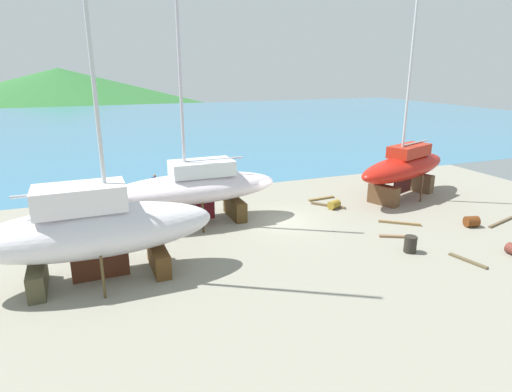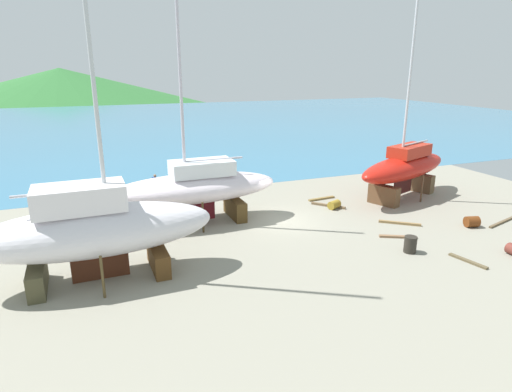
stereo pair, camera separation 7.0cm
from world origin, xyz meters
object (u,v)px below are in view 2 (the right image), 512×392
object	(u,v)px
sailboat_small_center	(195,187)
barrel_blue_faded	(410,244)
sailboat_far_slipway	(95,229)
barrel_tar_black	(472,222)
worker	(155,185)
barrel_by_slipway	(334,205)
sailboat_large_starboard	(405,167)
barrel_tipped_left	(94,231)

from	to	relation	value
sailboat_small_center	barrel_blue_faded	world-z (taller)	sailboat_small_center
sailboat_far_slipway	barrel_tar_black	xyz separation A→B (m)	(21.38, -1.01, -2.14)
worker	barrel_by_slipway	xyz separation A→B (m)	(11.00, -7.55, -0.58)
barrel_tar_black	barrel_blue_faded	bearing A→B (deg)	-164.53
sailboat_large_starboard	barrel_tipped_left	bearing A→B (deg)	-22.02
sailboat_far_slipway	worker	bearing A→B (deg)	69.30
sailboat_far_slipway	barrel_blue_faded	world-z (taller)	sailboat_far_slipway
barrel_blue_faded	barrel_tar_black	bearing A→B (deg)	15.47
worker	barrel_tar_black	xyz separation A→B (m)	(16.99, -13.64, -0.54)
sailboat_small_center	barrel_tar_black	xyz separation A→B (m)	(15.50, -6.90, -1.94)
sailboat_large_starboard	worker	bearing A→B (deg)	-43.81
barrel_tar_black	barrel_tipped_left	bearing A→B (deg)	162.48
worker	sailboat_large_starboard	bearing A→B (deg)	-54.74
sailboat_small_center	sailboat_far_slipway	bearing A→B (deg)	44.04
sailboat_large_starboard	barrel_tar_black	xyz separation A→B (m)	(-0.17, -6.60, -2.00)
worker	barrel_blue_faded	xyz separation A→B (m)	(10.92, -15.32, -0.43)
worker	barrel_by_slipway	world-z (taller)	worker
sailboat_small_center	barrel_blue_faded	distance (m)	12.88
sailboat_small_center	barrel_by_slipway	xyz separation A→B (m)	(9.51, -0.81, -1.98)
barrel_tar_black	sailboat_large_starboard	bearing A→B (deg)	88.55
barrel_blue_faded	worker	bearing A→B (deg)	125.48
barrel_by_slipway	barrel_tipped_left	distance (m)	15.55
sailboat_small_center	barrel_tipped_left	world-z (taller)	sailboat_small_center
sailboat_large_starboard	sailboat_far_slipway	world-z (taller)	sailboat_far_slipway
sailboat_small_center	sailboat_large_starboard	bearing A→B (deg)	177.97
barrel_by_slipway	barrel_tipped_left	size ratio (longest dim) A/B	1.06
sailboat_large_starboard	barrel_tar_black	distance (m)	6.90
sailboat_far_slipway	worker	size ratio (longest dim) A/B	11.25
barrel_tipped_left	sailboat_large_starboard	bearing A→B (deg)	-0.51
barrel_tar_black	barrel_tipped_left	world-z (taller)	barrel_tar_black
barrel_tipped_left	barrel_by_slipway	bearing A→B (deg)	-2.61
sailboat_far_slipway	barrel_tar_black	distance (m)	21.51
sailboat_small_center	worker	bearing A→B (deg)	-78.46
sailboat_large_starboard	barrel_tipped_left	world-z (taller)	sailboat_large_starboard
barrel_tar_black	barrel_tipped_left	xyz separation A→B (m)	(-21.53, 6.79, -0.04)
sailboat_far_slipway	barrel_tipped_left	size ratio (longest dim) A/B	23.60
sailboat_large_starboard	sailboat_far_slipway	bearing A→B (deg)	-6.97
sailboat_large_starboard	barrel_tipped_left	distance (m)	21.79
sailboat_small_center	sailboat_large_starboard	world-z (taller)	sailboat_small_center
barrel_tar_black	barrel_tipped_left	distance (m)	22.57
barrel_blue_faded	barrel_tar_black	xyz separation A→B (m)	(6.07, 1.68, -0.11)
worker	sailboat_small_center	bearing A→B (deg)	-109.95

